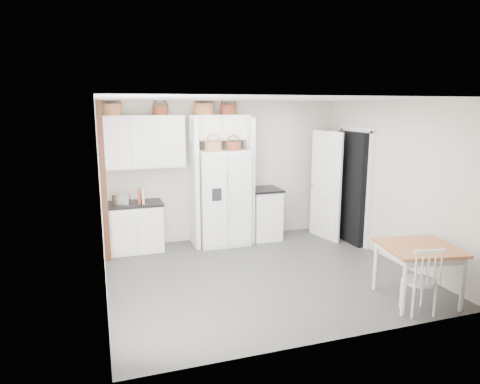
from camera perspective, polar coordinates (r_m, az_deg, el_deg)
name	(u,v)px	position (r m, az deg, el deg)	size (l,w,h in m)	color
floor	(262,274)	(6.62, 2.95, -10.85)	(4.50, 4.50, 0.00)	#383838
ceiling	(264,99)	(6.13, 3.20, 12.29)	(4.50, 4.50, 0.00)	white
wall_back	(225,171)	(8.11, -2.08, 2.85)	(4.50, 4.50, 0.00)	beige
wall_left	(101,200)	(5.83, -18.02, -1.08)	(4.00, 4.00, 0.00)	beige
wall_right	(392,182)	(7.35, 19.63, 1.31)	(4.00, 4.00, 0.00)	beige
refrigerator	(222,197)	(7.81, -2.39, -0.71)	(0.90, 0.72, 1.73)	white
base_cab_left	(136,228)	(7.71, -13.69, -4.68)	(0.89, 0.56, 0.82)	white
base_cab_right	(264,214)	(8.22, 3.22, -2.98)	(0.53, 0.64, 0.93)	white
dining_table	(417,273)	(6.11, 22.51, -9.95)	(0.89, 0.89, 0.74)	#9B5428
windsor_chair	(419,281)	(5.74, 22.77, -10.87)	(0.40, 0.37, 0.83)	white
counter_left	(135,204)	(7.60, -13.84, -1.55)	(0.93, 0.60, 0.04)	black
counter_right	(264,189)	(8.11, 3.26, 0.35)	(0.57, 0.68, 0.04)	black
toaster	(122,200)	(7.46, -15.51, -0.99)	(0.27, 0.16, 0.19)	silver
cookbook_red	(139,196)	(7.50, -13.28, -0.59)	(0.04, 0.16, 0.25)	#AF3127
cookbook_cream	(143,196)	(7.51, -12.82, -0.56)	(0.04, 0.16, 0.25)	beige
basket_upper_a	(112,110)	(7.54, -16.71, 10.49)	(0.34, 0.34, 0.19)	brown
basket_upper_c	(160,110)	(7.61, -10.56, 10.64)	(0.27, 0.27, 0.16)	maroon
basket_bridge_a	(203,109)	(7.75, -4.91, 10.96)	(0.36, 0.36, 0.20)	brown
basket_bridge_b	(228,110)	(7.87, -1.55, 10.91)	(0.31, 0.31, 0.18)	maroon
basket_fridge_a	(213,146)	(7.53, -3.60, 6.11)	(0.30, 0.30, 0.16)	brown
basket_fridge_b	(234,146)	(7.63, -0.85, 6.14)	(0.27, 0.27, 0.14)	maroon
upper_cabinet	(143,142)	(7.59, -12.75, 6.56)	(1.40, 0.34, 0.90)	white
bridge_cabinet	(219,127)	(7.83, -2.83, 8.61)	(1.12, 0.34, 0.45)	white
fridge_panel_left	(194,183)	(7.69, -6.17, 1.19)	(0.08, 0.60, 2.30)	white
fridge_panel_right	(248,180)	(7.96, 1.03, 1.60)	(0.08, 0.60, 2.30)	white
trim_post	(104,183)	(7.15, -17.73, 1.17)	(0.09, 0.09, 2.60)	#442C16
doorway_void	(352,188)	(8.15, 14.72, 0.56)	(0.18, 0.85, 2.05)	black
door_slab	(326,186)	(8.25, 11.36, 0.84)	(0.80, 0.04, 2.05)	white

